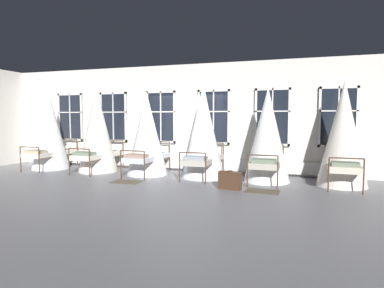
# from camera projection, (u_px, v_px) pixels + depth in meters

# --- Properties ---
(ground) EXTENTS (25.53, 25.53, 0.00)m
(ground) POSITION_uv_depth(u_px,v_px,m) (173.00, 177.00, 9.94)
(ground) COLOR slate
(back_wall_with_windows) EXTENTS (13.77, 0.10, 3.51)m
(back_wall_with_windows) POSITION_uv_depth(u_px,v_px,m) (188.00, 118.00, 11.07)
(back_wall_with_windows) COLOR silver
(back_wall_with_windows) RESTS_ON ground
(window_bank) EXTENTS (10.29, 0.10, 2.60)m
(window_bank) POSITION_uv_depth(u_px,v_px,m) (187.00, 140.00, 11.02)
(window_bank) COLOR black
(window_bank) RESTS_ON ground
(cot_first) EXTENTS (1.27, 1.91, 2.66)m
(cot_first) POSITION_uv_depth(u_px,v_px,m) (50.00, 132.00, 11.46)
(cot_first) COLOR #4C3323
(cot_first) RESTS_ON ground
(cot_second) EXTENTS (1.27, 1.93, 2.76)m
(cot_second) POSITION_uv_depth(u_px,v_px,m) (97.00, 131.00, 10.85)
(cot_second) COLOR #4C3323
(cot_second) RESTS_ON ground
(cot_third) EXTENTS (1.27, 1.91, 2.56)m
(cot_third) POSITION_uv_depth(u_px,v_px,m) (147.00, 135.00, 10.26)
(cot_third) COLOR #4C3323
(cot_third) RESTS_ON ground
(cot_fourth) EXTENTS (1.27, 1.93, 2.75)m
(cot_fourth) POSITION_uv_depth(u_px,v_px,m) (203.00, 133.00, 9.74)
(cot_fourth) COLOR #4C3323
(cot_fourth) RESTS_ON ground
(cot_fifth) EXTENTS (1.27, 1.92, 2.61)m
(cot_fifth) POSITION_uv_depth(u_px,v_px,m) (267.00, 136.00, 9.15)
(cot_fifth) COLOR #4C3323
(cot_fifth) RESTS_ON ground
(cot_sixth) EXTENTS (1.27, 1.92, 2.75)m
(cot_sixth) POSITION_uv_depth(u_px,v_px,m) (343.00, 135.00, 8.55)
(cot_sixth) COLOR #4C3323
(cot_sixth) RESTS_ON ground
(rug_third) EXTENTS (0.82, 0.59, 0.01)m
(rug_third) POSITION_uv_depth(u_px,v_px,m) (126.00, 182.00, 9.13)
(rug_third) COLOR brown
(rug_third) RESTS_ON ground
(rug_fifth) EXTENTS (0.81, 0.58, 0.01)m
(rug_fifth) POSITION_uv_depth(u_px,v_px,m) (262.00, 191.00, 7.97)
(rug_fifth) COLOR brown
(rug_fifth) RESTS_ON ground
(suitcase_dark) EXTENTS (0.59, 0.31, 0.47)m
(suitcase_dark) POSITION_uv_depth(u_px,v_px,m) (230.00, 180.00, 8.21)
(suitcase_dark) COLOR #472D1E
(suitcase_dark) RESTS_ON ground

